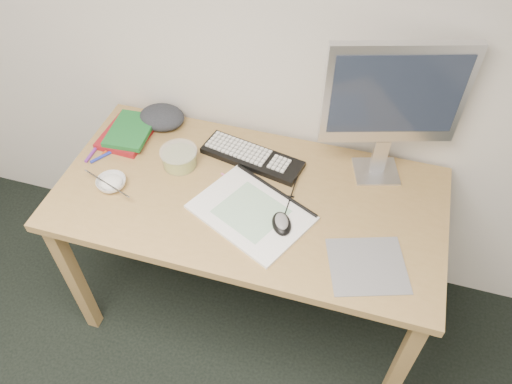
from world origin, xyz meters
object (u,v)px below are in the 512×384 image
sketchpad (251,212)px  keyboard (252,157)px  desk (249,210)px  monitor (394,99)px  rice_bowl (112,183)px

sketchpad → keyboard: keyboard is taller
desk → monitor: monitor is taller
sketchpad → monitor: 0.61m
sketchpad → rice_bowl: (-0.53, -0.02, 0.01)m
sketchpad → keyboard: (-0.07, 0.26, 0.01)m
keyboard → desk: bearing=-65.5°
sketchpad → monitor: size_ratio=0.71×
desk → monitor: size_ratio=2.57×
keyboard → monitor: bearing=19.7°
keyboard → monitor: monitor is taller
keyboard → monitor: (0.47, 0.07, 0.33)m
desk → rice_bowl: size_ratio=12.98×
rice_bowl → sketchpad: bearing=2.2°
monitor → rice_bowl: 1.03m
desk → sketchpad: bearing=-67.6°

